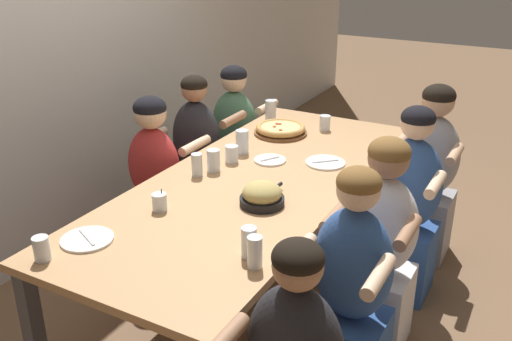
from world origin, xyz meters
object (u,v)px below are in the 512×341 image
Objects in this scene: drinking_glass_a at (214,161)px; diner_near_midright at (407,212)px; drinking_glass_c at (325,124)px; diner_near_right at (428,179)px; pizza_board_main at (281,129)px; empty_plate_c at (325,163)px; empty_plate_a at (87,239)px; drinking_glass_e at (42,250)px; cocktail_glass_blue at (160,203)px; drinking_glass_h at (271,111)px; skillet_bowl at (262,195)px; drinking_glass_d at (232,155)px; diner_far_midright at (198,165)px; drinking_glass_b at (242,143)px; diner_near_midleft at (350,299)px; drinking_glass_i at (197,165)px; drinking_glass_f at (255,254)px; diner_far_center at (156,191)px; diner_near_center at (379,254)px; drinking_glass_g at (249,242)px; empty_plate_b at (270,160)px.

diner_near_midright is at bearing -63.53° from drinking_glass_a.
diner_near_right reaches higher than drinking_glass_c.
empty_plate_c is at bearing -126.47° from pizza_board_main.
drinking_glass_e is (-0.21, 0.05, 0.04)m from empty_plate_a.
drinking_glass_h is at bearing 7.04° from cocktail_glass_blue.
empty_plate_c is (0.66, -0.07, -0.05)m from skillet_bowl.
drinking_glass_h reaches higher than drinking_glass_a.
drinking_glass_h reaches higher than empty_plate_a.
diner_far_midright reaches higher than drinking_glass_d.
drinking_glass_b is 1.48m from drinking_glass_e.
diner_near_midleft reaches higher than skillet_bowl.
cocktail_glass_blue is at bearing -169.80° from drinking_glass_i.
diner_near_right is at bearing -10.00° from drinking_glass_f.
skillet_bowl is at bearing -106.83° from drinking_glass_i.
diner_near_center reaches higher than diner_far_center.
empty_plate_c is at bearing -64.19° from drinking_glass_d.
pizza_board_main is 1.57m from diner_near_midleft.
drinking_glass_b is at bearing -2.91° from empty_plate_a.
pizza_board_main is 2.60× the size of drinking_glass_g.
drinking_glass_g is 0.12× the size of diner_near_midright.
drinking_glass_c is at bearing 11.77° from drinking_glass_g.
drinking_glass_d is at bearing 18.76° from diner_near_midright.
diner_near_right is (2.16, -1.12, -0.28)m from drinking_glass_e.
drinking_glass_e is (-1.15, 0.11, -0.01)m from drinking_glass_a.
diner_near_right reaches higher than drinking_glass_h.
empty_plate_a is 0.41m from cocktail_glass_blue.
drinking_glass_d is at bearing 162.07° from drinking_glass_c.
drinking_glass_c reaches higher than pizza_board_main.
cocktail_glass_blue is 0.09× the size of diner_near_midleft.
empty_plate_b is at bearing -58.57° from drinking_glass_d.
diner_far_midright is (1.23, 1.10, -0.32)m from drinking_glass_g.
drinking_glass_d is at bearing 34.86° from drinking_glass_g.
drinking_glass_h reaches higher than cocktail_glass_blue.
drinking_glass_i is at bearing 166.31° from drinking_glass_d.
diner_near_right is at bearing -86.88° from drinking_glass_c.
diner_near_center is (0.22, -0.56, -0.29)m from skillet_bowl.
diner_near_right is (0.00, -1.16, -0.30)m from drinking_glass_h.
drinking_glass_e is at bearing -77.75° from diner_far_midright.
drinking_glass_a is 1.02m from drinking_glass_h.
drinking_glass_a is 1.05m from diner_near_center.
skillet_bowl is at bearing -134.33° from drinking_glass_d.
drinking_glass_h reaches higher than drinking_glass_e.
diner_near_right is at bearing -38.88° from empty_plate_c.
drinking_glass_b is 1.32m from diner_near_midleft.
empty_plate_b is 1.89× the size of drinking_glass_d.
drinking_glass_f is at bearing -35.13° from diner_far_center.
diner_near_midright is at bearing -104.77° from pizza_board_main.
diner_far_center is at bearing 16.81° from drinking_glass_e.
drinking_glass_c is at bearing 22.79° from empty_plate_c.
empty_plate_b is 1.50× the size of drinking_glass_a.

